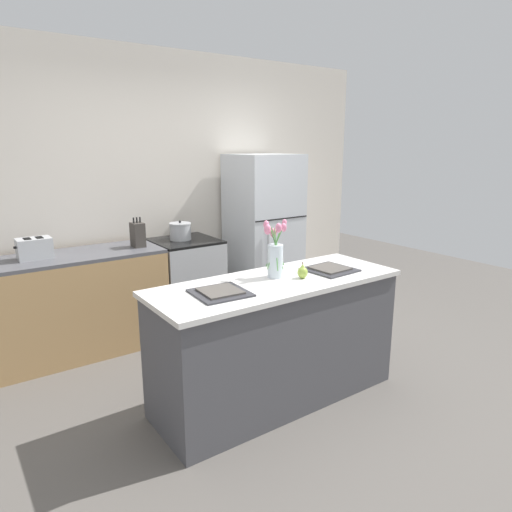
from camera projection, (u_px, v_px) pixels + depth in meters
The scene contains 13 objects.
ground_plane at pixel (276, 397), 3.34m from camera, with size 10.00×10.00×0.00m, color #59544F.
back_wall at pixel (156, 190), 4.60m from camera, with size 5.20×0.08×2.70m.
kitchen_island at pixel (276, 340), 3.23m from camera, with size 1.80×0.66×0.89m.
back_counter at pixel (65, 306), 3.91m from camera, with size 1.68×0.60×0.89m.
stove_range at pixel (187, 283), 4.56m from camera, with size 0.60×0.61×0.89m.
refrigerator at pixel (263, 233), 4.99m from camera, with size 0.68×0.67×1.70m.
flower_vase at pixel (275, 255), 3.15m from camera, with size 0.19×0.18×0.40m.
pear_figurine at pixel (303, 272), 3.16m from camera, with size 0.07×0.07×0.12m.
plate_setting_left at pixel (220, 292), 2.84m from camera, with size 0.35×0.35×0.02m.
plate_setting_right at pixel (330, 269), 3.36m from camera, with size 0.35×0.35×0.02m.
toaster at pixel (34, 248), 3.69m from camera, with size 0.28×0.18×0.17m.
cooking_pot at pixel (180, 231), 4.44m from camera, with size 0.21×0.21×0.19m.
knife_block at pixel (138, 235), 4.12m from camera, with size 0.10×0.14×0.27m.
Camera 1 is at (-1.84, -2.37, 1.80)m, focal length 32.00 mm.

